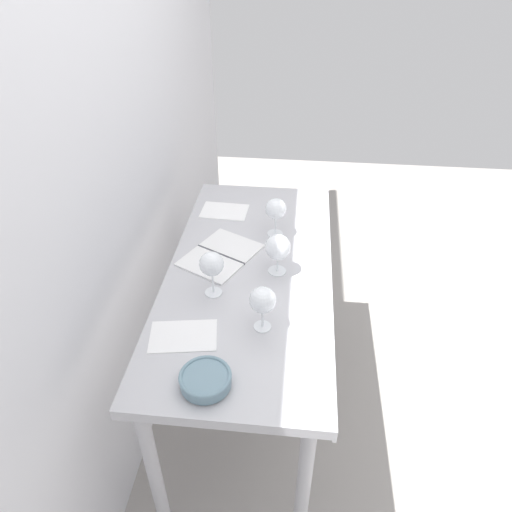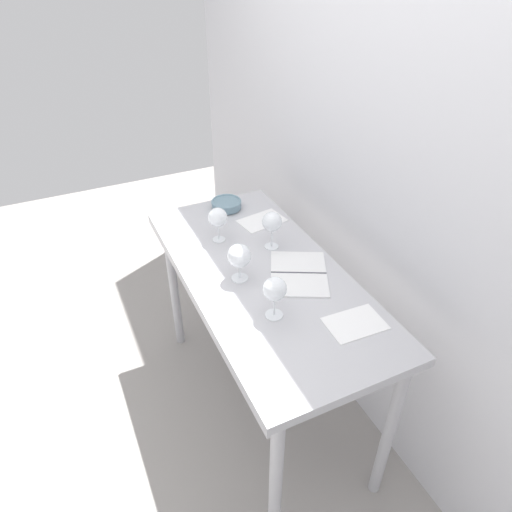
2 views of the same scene
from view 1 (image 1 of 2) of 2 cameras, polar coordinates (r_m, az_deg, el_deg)
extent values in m
plane|color=gray|center=(2.54, -0.73, -17.85)|extent=(6.00, 6.00, 0.00)
cube|color=silver|center=(1.79, -17.06, 9.59)|extent=(3.80, 0.04, 2.60)
cube|color=#B3B3B8|center=(1.90, -0.94, -2.11)|extent=(1.40, 0.64, 0.04)
cube|color=#B3B3B8|center=(1.90, 8.90, -2.84)|extent=(1.40, 0.01, 0.05)
cylinder|color=#B3B3B8|center=(1.83, 5.64, -26.76)|extent=(0.05, 0.05, 0.86)
cylinder|color=#B3B3B8|center=(2.67, 6.32, -1.53)|extent=(0.05, 0.05, 0.86)
cylinder|color=#B3B3B8|center=(1.89, -12.02, -24.89)|extent=(0.05, 0.05, 0.86)
cylinder|color=#B3B3B8|center=(2.71, -4.73, -0.83)|extent=(0.05, 0.05, 0.86)
cylinder|color=white|center=(1.78, -5.15, -4.41)|extent=(0.07, 0.07, 0.00)
cylinder|color=white|center=(1.75, -5.24, -3.18)|extent=(0.01, 0.01, 0.09)
sphere|color=white|center=(1.70, -5.39, -0.95)|extent=(0.09, 0.09, 0.09)
cylinder|color=maroon|center=(1.71, -5.37, -1.38)|extent=(0.06, 0.06, 0.03)
cylinder|color=white|center=(1.64, 0.78, -8.53)|extent=(0.06, 0.06, 0.00)
cylinder|color=white|center=(1.61, 0.80, -7.44)|extent=(0.01, 0.01, 0.08)
sphere|color=white|center=(1.56, 0.82, -5.33)|extent=(0.09, 0.09, 0.09)
cylinder|color=maroon|center=(1.57, 0.82, -5.76)|extent=(0.06, 0.06, 0.03)
cylinder|color=white|center=(2.09, 2.32, 2.72)|extent=(0.07, 0.07, 0.00)
cylinder|color=white|center=(2.07, 2.35, 3.78)|extent=(0.01, 0.01, 0.09)
sphere|color=white|center=(2.03, 2.41, 5.75)|extent=(0.09, 0.09, 0.09)
cylinder|color=maroon|center=(2.03, 2.39, 5.36)|extent=(0.06, 0.06, 0.02)
cylinder|color=white|center=(1.88, 2.57, -1.77)|extent=(0.07, 0.07, 0.00)
cylinder|color=white|center=(1.86, 2.60, -0.85)|extent=(0.01, 0.01, 0.07)
sphere|color=white|center=(1.81, 2.67, 1.12)|extent=(0.10, 0.10, 0.10)
cylinder|color=maroon|center=(1.82, 2.65, 0.67)|extent=(0.07, 0.07, 0.02)
cube|color=silver|center=(1.91, -5.68, -1.03)|extent=(0.25, 0.28, 0.01)
cube|color=silver|center=(2.01, -2.97, 1.25)|extent=(0.25, 0.28, 0.01)
cube|color=#3F3F47|center=(1.96, -4.29, 0.14)|extent=(0.11, 0.22, 0.01)
cube|color=white|center=(2.26, -3.83, 5.46)|extent=(0.16, 0.22, 0.00)
cube|color=white|center=(1.63, -8.78, -9.52)|extent=(0.18, 0.25, 0.00)
cylinder|color=beige|center=(1.48, -6.07, -15.20)|extent=(0.12, 0.12, 0.01)
cylinder|color=slate|center=(1.47, -6.12, -14.69)|extent=(0.16, 0.16, 0.04)
torus|color=slate|center=(1.45, -6.17, -14.23)|extent=(0.16, 0.16, 0.01)
camera|label=2|loc=(2.95, 20.10, 35.62)|focal=32.48mm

